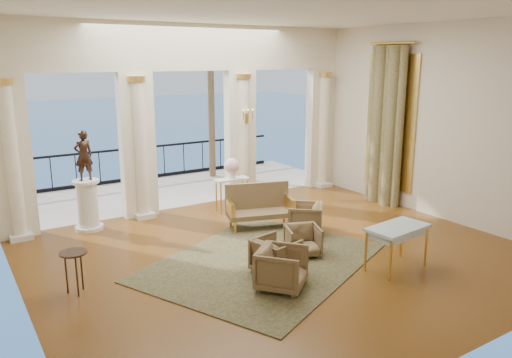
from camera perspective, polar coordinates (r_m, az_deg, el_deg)
floor at (r=9.76m, az=2.89°, el=-8.62°), size 9.00×9.00×0.00m
room_walls at (r=8.19m, az=7.72°, el=7.82°), size 9.00×9.00×9.00m
arcade at (r=12.38m, az=-7.40°, el=8.38°), size 9.00×0.56×4.50m
terrace at (r=14.63m, az=-10.43°, el=-1.42°), size 10.00×3.60×0.10m
balustrade at (r=15.98m, az=-12.70°, el=1.44°), size 9.00×0.06×1.03m
palm_tree at (r=15.72m, az=-5.28°, el=15.03°), size 2.00×2.00×4.50m
curtain at (r=13.12m, az=14.55°, el=5.87°), size 0.33×1.40×4.09m
window_frame at (r=13.25m, az=15.13°, el=6.26°), size 0.04×1.60×3.40m
wall_sconce at (r=12.81m, az=-1.04°, el=7.06°), size 0.30×0.11×0.33m
rug at (r=9.39m, az=0.69°, el=-9.46°), size 5.15×4.69×0.02m
armchair_a at (r=8.27m, az=2.96°, el=-9.96°), size 1.02×1.01×0.77m
armchair_b at (r=9.65m, az=5.38°, el=-6.87°), size 0.80×0.77×0.64m
armchair_c at (r=10.84m, az=5.61°, el=-4.33°), size 0.96×0.96×0.72m
armchair_d at (r=8.84m, az=2.31°, el=-8.56°), size 0.78×0.81×0.71m
settee at (r=11.17m, az=0.36°, el=-3.08°), size 1.59×1.03×0.97m
game_table at (r=9.26m, az=15.88°, el=-5.70°), size 1.22×0.75×0.79m
pedestal at (r=11.56m, az=-18.68°, el=-2.93°), size 0.61×0.61×1.12m
statue at (r=11.31m, az=-19.11°, el=2.54°), size 0.42×0.30×1.09m
console_table at (r=12.34m, az=-2.77°, el=-0.56°), size 0.87×0.38×0.81m
urn at (r=12.24m, az=-2.80°, el=1.39°), size 0.38×0.38×0.51m
side_table at (r=8.52m, az=-20.13°, el=-8.46°), size 0.44×0.44×0.71m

